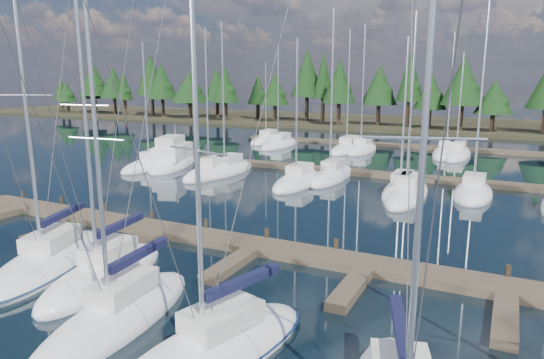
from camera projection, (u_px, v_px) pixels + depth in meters
The scene contains 11 objects.
ground at pixel (333, 200), 36.44m from camera, with size 260.00×260.00×0.00m, color black.
far_shore at pixel (441, 125), 88.98m from camera, with size 220.00×30.00×0.60m, color #312D1B.
main_dock at pixel (253, 250), 25.31m from camera, with size 44.00×6.13×0.90m.
back_docks at pixel (392, 158), 53.56m from camera, with size 50.00×21.80×0.40m.
front_sailboat_1 at pixel (49, 262), 23.48m from camera, with size 5.86×9.87×15.04m.
front_sailboat_2 at pixel (105, 275), 21.92m from camera, with size 3.66×8.27×14.41m.
front_sailboat_3 at pixel (118, 317), 18.12m from camera, with size 3.24×8.75×12.79m.
front_sailboat_4 at pixel (214, 350), 15.92m from camera, with size 5.13×8.87×12.64m.
back_sailboat_rows at pixel (382, 165), 49.13m from camera, with size 44.05×34.15×15.87m.
motor_yacht_left at pixel (173, 161), 49.90m from camera, with size 6.47×10.87×5.17m.
tree_line at pixel (422, 86), 79.92m from camera, with size 185.94×11.75×13.65m.
Camera 1 is at (11.53, -3.70, 9.10)m, focal length 32.00 mm.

